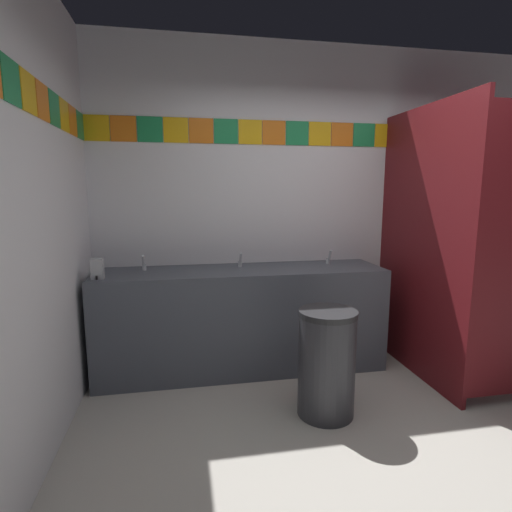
{
  "coord_description": "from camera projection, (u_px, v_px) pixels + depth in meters",
  "views": [
    {
      "loc": [
        -1.28,
        -1.97,
        1.57
      ],
      "look_at": [
        -0.71,
        1.09,
        1.06
      ],
      "focal_mm": 28.14,
      "sensor_mm": 36.0,
      "label": 1
    }
  ],
  "objects": [
    {
      "name": "vanity_counter",
      "position": [
        242.0,
        318.0,
        3.52
      ],
      "size": [
        2.46,
        0.6,
        0.9
      ],
      "color": "#4C515B",
      "rests_on": "ground_plane"
    },
    {
      "name": "faucet_left",
      "position": [
        144.0,
        265.0,
        3.38
      ],
      "size": [
        0.04,
        0.1,
        0.14
      ],
      "color": "silver",
      "rests_on": "vanity_counter"
    },
    {
      "name": "soap_dispenser",
      "position": [
        97.0,
        269.0,
        3.06
      ],
      "size": [
        0.09,
        0.09,
        0.16
      ],
      "color": "#B7BABF",
      "rests_on": "vanity_counter"
    },
    {
      "name": "trash_bin",
      "position": [
        327.0,
        363.0,
        2.79
      ],
      "size": [
        0.4,
        0.4,
        0.76
      ],
      "color": "#333338",
      "rests_on": "ground_plane"
    },
    {
      "name": "faucet_center",
      "position": [
        240.0,
        261.0,
        3.53
      ],
      "size": [
        0.04,
        0.1,
        0.14
      ],
      "color": "silver",
      "rests_on": "vanity_counter"
    },
    {
      "name": "faucet_right",
      "position": [
        329.0,
        259.0,
        3.68
      ],
      "size": [
        0.04,
        0.1,
        0.14
      ],
      "color": "silver",
      "rests_on": "vanity_counter"
    },
    {
      "name": "stall_divider",
      "position": [
        460.0,
        248.0,
        3.13
      ],
      "size": [
        0.92,
        1.3,
        2.24
      ],
      "color": "maroon",
      "rests_on": "ground_plane"
    },
    {
      "name": "toilet",
      "position": [
        451.0,
        327.0,
        3.74
      ],
      "size": [
        0.39,
        0.49,
        0.74
      ],
      "color": "white",
      "rests_on": "ground_plane"
    },
    {
      "name": "ground_plane",
      "position": [
        406.0,
        456.0,
        2.39
      ],
      "size": [
        9.06,
        9.06,
        0.0
      ],
      "primitive_type": "plane",
      "color": "#B2ADA3"
    },
    {
      "name": "wall_back",
      "position": [
        317.0,
        204.0,
        3.83
      ],
      "size": [
        4.12,
        0.09,
        2.88
      ],
      "color": "silver",
      "rests_on": "ground_plane"
    }
  ]
}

